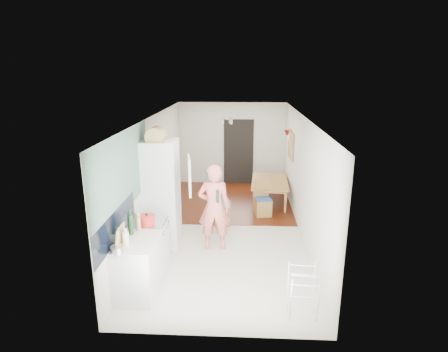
# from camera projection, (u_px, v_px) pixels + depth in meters

# --- Properties ---
(room_shell) EXTENTS (3.20, 7.00, 2.50)m
(room_shell) POSITION_uv_depth(u_px,v_px,m) (227.00, 175.00, 8.04)
(room_shell) COLOR silver
(room_shell) RESTS_ON ground
(floor) EXTENTS (3.20, 7.00, 0.01)m
(floor) POSITION_uv_depth(u_px,v_px,m) (227.00, 229.00, 8.38)
(floor) COLOR beige
(floor) RESTS_ON ground
(wood_floor_overlay) EXTENTS (3.20, 3.30, 0.01)m
(wood_floor_overlay) POSITION_uv_depth(u_px,v_px,m) (230.00, 201.00, 10.16)
(wood_floor_overlay) COLOR #531F08
(wood_floor_overlay) RESTS_ON room_shell
(sage_wall_panel) EXTENTS (0.02, 3.00, 1.30)m
(sage_wall_panel) POSITION_uv_depth(u_px,v_px,m) (124.00, 172.00, 6.03)
(sage_wall_panel) COLOR slate
(sage_wall_panel) RESTS_ON room_shell
(tile_splashback) EXTENTS (0.02, 1.90, 0.50)m
(tile_splashback) POSITION_uv_depth(u_px,v_px,m) (116.00, 226.00, 5.69)
(tile_splashback) COLOR black
(tile_splashback) RESTS_ON room_shell
(doorway_recess) EXTENTS (0.90, 0.04, 2.00)m
(doorway_recess) POSITION_uv_depth(u_px,v_px,m) (239.00, 152.00, 11.44)
(doorway_recess) COLOR black
(doorway_recess) RESTS_ON room_shell
(base_cabinet) EXTENTS (0.60, 0.90, 0.86)m
(base_cabinet) POSITION_uv_depth(u_px,v_px,m) (138.00, 269.00, 5.88)
(base_cabinet) COLOR silver
(base_cabinet) RESTS_ON room_shell
(worktop) EXTENTS (0.62, 0.92, 0.06)m
(worktop) POSITION_uv_depth(u_px,v_px,m) (136.00, 242.00, 5.75)
(worktop) COLOR silver
(worktop) RESTS_ON room_shell
(range_cooker) EXTENTS (0.60, 0.60, 0.88)m
(range_cooker) POSITION_uv_depth(u_px,v_px,m) (149.00, 246.00, 6.60)
(range_cooker) COLOR silver
(range_cooker) RESTS_ON room_shell
(cooker_top) EXTENTS (0.60, 0.60, 0.04)m
(cooker_top) POSITION_uv_depth(u_px,v_px,m) (148.00, 222.00, 6.47)
(cooker_top) COLOR #B9B8BB
(cooker_top) RESTS_ON room_shell
(fridge_housing) EXTENTS (0.66, 0.66, 2.15)m
(fridge_housing) POSITION_uv_depth(u_px,v_px,m) (162.00, 194.00, 7.40)
(fridge_housing) COLOR silver
(fridge_housing) RESTS_ON room_shell
(fridge_door) EXTENTS (0.14, 0.56, 0.70)m
(fridge_door) POSITION_uv_depth(u_px,v_px,m) (189.00, 175.00, 6.95)
(fridge_door) COLOR silver
(fridge_door) RESTS_ON room_shell
(fridge_interior) EXTENTS (0.02, 0.52, 0.66)m
(fridge_interior) POSITION_uv_depth(u_px,v_px,m) (176.00, 171.00, 7.25)
(fridge_interior) COLOR white
(fridge_interior) RESTS_ON room_shell
(pinboard) EXTENTS (0.03, 0.90, 0.70)m
(pinboard) POSITION_uv_depth(u_px,v_px,m) (291.00, 145.00, 9.70)
(pinboard) COLOR tan
(pinboard) RESTS_ON room_shell
(pinboard_frame) EXTENTS (0.00, 0.94, 0.74)m
(pinboard_frame) POSITION_uv_depth(u_px,v_px,m) (291.00, 145.00, 9.70)
(pinboard_frame) COLOR #A1783B
(pinboard_frame) RESTS_ON room_shell
(wall_sconce) EXTENTS (0.18, 0.18, 0.16)m
(wall_sconce) POSITION_uv_depth(u_px,v_px,m) (287.00, 133.00, 10.27)
(wall_sconce) COLOR maroon
(wall_sconce) RESTS_ON room_shell
(person) EXTENTS (0.77, 0.53, 2.04)m
(person) POSITION_uv_depth(u_px,v_px,m) (214.00, 200.00, 7.22)
(person) COLOR #F37069
(person) RESTS_ON floor
(dining_table) EXTENTS (0.87, 1.47, 0.50)m
(dining_table) POSITION_uv_depth(u_px,v_px,m) (271.00, 193.00, 9.98)
(dining_table) COLOR #A1783B
(dining_table) RESTS_ON floor
(dining_chair) EXTENTS (0.44, 0.44, 0.88)m
(dining_chair) POSITION_uv_depth(u_px,v_px,m) (263.00, 198.00, 9.03)
(dining_chair) COLOR #A1783B
(dining_chair) RESTS_ON floor
(stool) EXTENTS (0.42, 0.42, 0.45)m
(stool) POSITION_uv_depth(u_px,v_px,m) (221.00, 215.00, 8.56)
(stool) COLOR #A1783B
(stool) RESTS_ON floor
(grey_drape) EXTENTS (0.50, 0.50, 0.18)m
(grey_drape) POSITION_uv_depth(u_px,v_px,m) (220.00, 203.00, 8.48)
(grey_drape) COLOR slate
(grey_drape) RESTS_ON stool
(drying_rack) EXTENTS (0.43, 0.40, 0.77)m
(drying_rack) POSITION_uv_depth(u_px,v_px,m) (303.00, 294.00, 5.30)
(drying_rack) COLOR silver
(drying_rack) RESTS_ON floor
(bread_bin) EXTENTS (0.36, 0.35, 0.19)m
(bread_bin) POSITION_uv_depth(u_px,v_px,m) (156.00, 136.00, 7.00)
(bread_bin) COLOR tan
(bread_bin) RESTS_ON fridge_housing
(red_casserole) EXTENTS (0.28, 0.28, 0.16)m
(red_casserole) POSITION_uv_depth(u_px,v_px,m) (147.00, 220.00, 6.33)
(red_casserole) COLOR red
(red_casserole) RESTS_ON cooker_top
(steel_pan) EXTENTS (0.23, 0.23, 0.10)m
(steel_pan) POSITION_uv_depth(u_px,v_px,m) (117.00, 250.00, 5.35)
(steel_pan) COLOR #B9B8BB
(steel_pan) RESTS_ON worktop
(held_bottle) EXTENTS (0.05, 0.05, 0.24)m
(held_bottle) POSITION_uv_depth(u_px,v_px,m) (218.00, 196.00, 7.03)
(held_bottle) COLOR #1C3C1D
(held_bottle) RESTS_ON person
(bottle_a) EXTENTS (0.08, 0.08, 0.33)m
(bottle_a) POSITION_uv_depth(u_px,v_px,m) (131.00, 225.00, 5.91)
(bottle_a) COLOR #1C3C1D
(bottle_a) RESTS_ON worktop
(bottle_b) EXTENTS (0.09, 0.09, 0.31)m
(bottle_b) POSITION_uv_depth(u_px,v_px,m) (130.00, 224.00, 5.95)
(bottle_b) COLOR #1C3C1D
(bottle_b) RESTS_ON worktop
(bottle_c) EXTENTS (0.09, 0.09, 0.23)m
(bottle_c) POSITION_uv_depth(u_px,v_px,m) (126.00, 239.00, 5.53)
(bottle_c) COLOR silver
(bottle_c) RESTS_ON worktop
(pepper_mill_front) EXTENTS (0.07, 0.07, 0.24)m
(pepper_mill_front) POSITION_uv_depth(u_px,v_px,m) (139.00, 224.00, 6.06)
(pepper_mill_front) COLOR tan
(pepper_mill_front) RESTS_ON worktop
(pepper_mill_back) EXTENTS (0.06, 0.06, 0.20)m
(pepper_mill_back) POSITION_uv_depth(u_px,v_px,m) (137.00, 221.00, 6.23)
(pepper_mill_back) COLOR tan
(pepper_mill_back) RESTS_ON worktop
(chopping_boards) EXTENTS (0.05, 0.25, 0.34)m
(chopping_boards) POSITION_uv_depth(u_px,v_px,m) (120.00, 237.00, 5.48)
(chopping_boards) COLOR tan
(chopping_boards) RESTS_ON worktop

